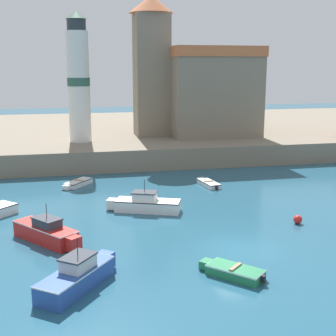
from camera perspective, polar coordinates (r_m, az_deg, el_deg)
name	(u,v)px	position (r m, az deg, el deg)	size (l,w,h in m)	color
ground_plane	(237,248)	(28.27, 8.43, -9.66)	(200.00, 200.00, 0.00)	#235670
quay_seawall	(135,134)	(67.11, -4.06, 4.22)	(120.00, 40.00, 2.25)	gray
dinghy_white_1	(208,183)	(42.18, 4.94, -1.86)	(1.51, 3.61, 0.49)	white
motorboat_blue_2	(78,276)	(23.55, -10.92, -12.75)	(4.11, 4.83, 2.53)	#284C9E
dinghy_white_3	(78,183)	(42.77, -10.96, -1.81)	(2.83, 3.26, 0.54)	white
dinghy_green_4	(233,271)	(24.64, 7.95, -12.34)	(3.02, 3.17, 0.59)	#237A4C
motorboat_red_6	(47,232)	(29.69, -14.55, -7.58)	(4.20, 4.92, 2.45)	red
motorboat_white_7	(145,204)	(34.70, -2.76, -4.38)	(5.54, 3.26, 2.39)	white
mooring_buoy	(298,219)	(33.24, 15.53, -6.06)	(0.59, 0.59, 0.59)	red
church	(197,86)	(60.56, 3.51, 9.93)	(15.19, 15.20, 16.34)	gray
lighthouse	(79,80)	(52.95, -10.85, 10.50)	(2.46, 2.46, 14.00)	silver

